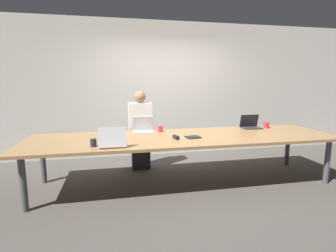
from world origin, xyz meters
The scene contains 12 objects.
ground_plane centered at (0.00, 0.00, 0.00)m, with size 24.00×24.00×0.00m, color #4C4742.
curtain_wall centered at (0.00, 1.77, 1.40)m, with size 12.00×0.06×2.80m.
conference_table centered at (0.00, 0.00, 0.70)m, with size 4.65×1.30×0.74m.
laptop_far_midleft centered at (-0.58, 0.47, 0.82)m, with size 0.33×0.27×0.26m.
person_far_midleft centered at (-0.59, 0.86, 0.68)m, with size 0.40×0.24×1.40m.
cup_far_midleft centered at (-0.30, 0.43, 0.79)m, with size 0.08×0.08×0.10m.
laptop_near_left centered at (-1.08, -0.47, 0.82)m, with size 0.34×0.26×0.27m.
cup_near_left centered at (-1.32, -0.37, 0.79)m, with size 0.08×0.08×0.10m.
laptop_far_right centered at (1.33, 0.44, 0.81)m, with size 0.34×0.23×0.24m.
cup_far_right centered at (1.62, 0.41, 0.80)m, with size 0.09×0.09×0.10m.
stapler centered at (-0.18, -0.15, 0.77)m, with size 0.07×0.16×0.05m.
notebook centered at (0.09, -0.13, 0.75)m, with size 0.23×0.20×0.02m.
Camera 1 is at (-1.07, -3.75, 1.56)m, focal length 28.00 mm.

